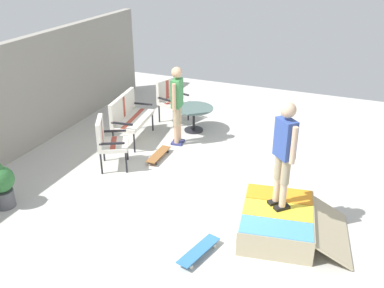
{
  "coord_description": "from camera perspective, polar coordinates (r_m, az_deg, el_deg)",
  "views": [
    {
      "loc": [
        -6.41,
        -2.4,
        4.1
      ],
      "look_at": [
        0.16,
        0.29,
        0.7
      ],
      "focal_mm": 40.43,
      "sensor_mm": 36.0,
      "label": 1
    }
  ],
  "objects": [
    {
      "name": "ground_plane",
      "position": [
        8.0,
        1.47,
        -5.65
      ],
      "size": [
        12.0,
        12.0,
        0.1
      ],
      "primitive_type": "cube",
      "color": "beige"
    },
    {
      "name": "back_wall_cinderblock",
      "position": [
        9.52,
        -21.67,
        5.73
      ],
      "size": [
        9.0,
        0.2,
        2.3
      ],
      "color": "gray",
      "rests_on": "ground_plane"
    },
    {
      "name": "skate_ramp",
      "position": [
        6.79,
        11.37,
        -9.97
      ],
      "size": [
        1.58,
        1.8,
        0.41
      ],
      "color": "tan",
      "rests_on": "ground_plane"
    },
    {
      "name": "patio_bench",
      "position": [
        9.57,
        -8.42,
        3.97
      ],
      "size": [
        1.31,
        0.71,
        1.02
      ],
      "color": "black",
      "rests_on": "ground_plane"
    },
    {
      "name": "patio_chair_near_house",
      "position": [
        10.56,
        -2.92,
        6.28
      ],
      "size": [
        0.75,
        0.71,
        1.02
      ],
      "color": "black",
      "rests_on": "ground_plane"
    },
    {
      "name": "patio_chair_by_wall",
      "position": [
        8.45,
        -11.13,
        0.7
      ],
      "size": [
        0.81,
        0.78,
        1.02
      ],
      "color": "black",
      "rests_on": "ground_plane"
    },
    {
      "name": "patio_table",
      "position": [
        10.0,
        0.23,
        3.92
      ],
      "size": [
        0.9,
        0.9,
        0.57
      ],
      "color": "black",
      "rests_on": "ground_plane"
    },
    {
      "name": "person_watching",
      "position": [
        9.14,
        -1.98,
        5.81
      ],
      "size": [
        0.48,
        0.27,
        1.72
      ],
      "color": "navy",
      "rests_on": "ground_plane"
    },
    {
      "name": "person_skater",
      "position": [
        6.29,
        12.08,
        -0.59
      ],
      "size": [
        0.37,
        0.37,
        1.67
      ],
      "color": "black",
      "rests_on": "skate_ramp"
    },
    {
      "name": "skateboard_by_bench",
      "position": [
        8.87,
        -4.43,
        -1.39
      ],
      "size": [
        0.8,
        0.21,
        0.1
      ],
      "color": "brown",
      "rests_on": "ground_plane"
    },
    {
      "name": "skateboard_spare",
      "position": [
        6.31,
        0.9,
        -13.9
      ],
      "size": [
        0.82,
        0.4,
        0.1
      ],
      "color": "#3372B2",
      "rests_on": "ground_plane"
    },
    {
      "name": "potted_plant",
      "position": [
        7.79,
        -23.87,
        -4.64
      ],
      "size": [
        0.44,
        0.44,
        0.92
      ],
      "color": "#515156",
      "rests_on": "ground_plane"
    }
  ]
}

